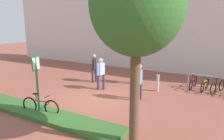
% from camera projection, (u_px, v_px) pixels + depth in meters
% --- Properties ---
extents(ground_plane, '(60.00, 60.00, 0.00)m').
position_uv_depth(ground_plane, '(97.00, 100.00, 9.94)').
color(ground_plane, brown).
extents(building_facade, '(28.00, 1.20, 10.00)m').
position_uv_depth(building_facade, '(156.00, 3.00, 15.64)').
color(building_facade, silver).
rests_on(building_facade, ground).
extents(planter_strip, '(7.00, 1.10, 0.16)m').
position_uv_depth(planter_strip, '(43.00, 114.00, 8.27)').
color(planter_strip, '#336028').
rests_on(planter_strip, ground).
extents(tree_sidewalk, '(2.46, 2.46, 5.37)m').
position_uv_depth(tree_sidewalk, '(137.00, 5.00, 5.37)').
color(tree_sidewalk, brown).
rests_on(tree_sidewalk, ground).
extents(parking_sign_post, '(0.08, 0.36, 2.34)m').
position_uv_depth(parking_sign_post, '(37.00, 77.00, 8.04)').
color(parking_sign_post, '#2D7238').
rests_on(parking_sign_post, ground).
extents(bike_at_sign, '(1.66, 0.48, 0.86)m').
position_uv_depth(bike_at_sign, '(41.00, 106.00, 8.34)').
color(bike_at_sign, black).
rests_on(bike_at_sign, ground).
extents(bike_rack_cluster, '(3.72, 1.96, 0.83)m').
position_uv_depth(bike_rack_cluster, '(224.00, 87.00, 10.81)').
color(bike_rack_cluster, '#99999E').
rests_on(bike_rack_cluster, ground).
extents(bollard_steel, '(0.16, 0.16, 0.90)m').
position_uv_depth(bollard_steel, '(158.00, 83.00, 11.19)').
color(bollard_steel, '#ADADB2').
rests_on(bollard_steel, ground).
extents(person_shirt_white, '(0.42, 0.52, 1.72)m').
position_uv_depth(person_shirt_white, '(139.00, 80.00, 9.79)').
color(person_shirt_white, '#383342').
rests_on(person_shirt_white, ground).
extents(person_casual_tan, '(0.39, 0.61, 1.72)m').
position_uv_depth(person_casual_tan, '(101.00, 72.00, 11.37)').
color(person_casual_tan, '#383342').
rests_on(person_casual_tan, ground).
extents(person_shirt_blue, '(0.40, 0.55, 1.72)m').
position_uv_depth(person_shirt_blue, '(134.00, 67.00, 12.52)').
color(person_shirt_blue, black).
rests_on(person_shirt_blue, ground).
extents(person_suited_navy, '(0.42, 0.52, 1.72)m').
position_uv_depth(person_suited_navy, '(94.00, 66.00, 12.86)').
color(person_suited_navy, '#383342').
rests_on(person_suited_navy, ground).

